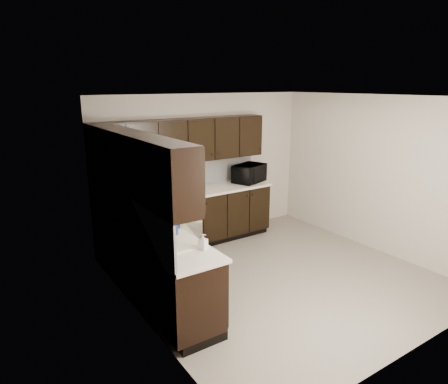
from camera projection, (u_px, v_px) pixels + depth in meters
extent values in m
plane|color=gray|center=(278.00, 277.00, 5.68)|extent=(4.00, 4.00, 0.00)
plane|color=white|center=(285.00, 97.00, 5.02)|extent=(4.00, 4.00, 0.00)
cube|color=beige|center=(204.00, 167.00, 6.96)|extent=(4.00, 0.02, 2.50)
cube|color=beige|center=(140.00, 219.00, 4.28)|extent=(0.02, 4.00, 2.50)
cube|color=beige|center=(375.00, 174.00, 6.42)|extent=(0.02, 4.00, 2.50)
cube|color=beige|center=(423.00, 239.00, 3.75)|extent=(4.00, 0.02, 2.50)
cube|color=black|center=(189.00, 220.00, 6.66)|extent=(3.00, 0.60, 0.90)
cube|color=black|center=(158.00, 270.00, 4.90)|extent=(0.60, 2.20, 0.90)
cube|color=black|center=(188.00, 242.00, 6.79)|extent=(3.00, 0.54, 0.10)
cube|color=black|center=(161.00, 298.00, 5.02)|extent=(0.54, 2.20, 0.10)
cube|color=white|center=(188.00, 193.00, 6.54)|extent=(3.03, 0.63, 0.04)
cube|color=white|center=(156.00, 234.00, 4.77)|extent=(0.63, 2.23, 0.04)
cube|color=white|center=(179.00, 175.00, 6.70)|extent=(3.00, 0.02, 0.48)
cube|color=white|center=(122.00, 211.00, 4.79)|extent=(0.02, 2.80, 0.48)
cube|color=black|center=(183.00, 141.00, 6.42)|extent=(3.00, 0.33, 0.70)
cube|color=black|center=(137.00, 164.00, 4.58)|extent=(0.33, 2.47, 0.70)
cube|color=#F2EBC6|center=(186.00, 225.00, 6.31)|extent=(0.58, 0.02, 0.78)
cube|color=#F2EBC6|center=(186.00, 204.00, 6.22)|extent=(0.58, 0.03, 0.08)
cylinder|color=black|center=(186.00, 205.00, 6.20)|extent=(0.04, 0.02, 0.04)
cube|color=#F2EBC6|center=(168.00, 240.00, 4.54)|extent=(0.54, 0.82, 0.03)
cube|color=#F2EBC6|center=(177.00, 253.00, 4.40)|extent=(0.42, 0.34, 0.16)
cube|color=#F2EBC6|center=(161.00, 241.00, 4.72)|extent=(0.42, 0.34, 0.16)
cylinder|color=silver|center=(150.00, 233.00, 4.39)|extent=(0.03, 0.03, 0.26)
cylinder|color=silver|center=(153.00, 222.00, 4.38)|extent=(0.14, 0.02, 0.02)
cylinder|color=#B2B2B7|center=(177.00, 250.00, 4.39)|extent=(0.20, 0.20, 0.10)
imported|color=black|center=(249.00, 173.00, 7.15)|extent=(0.68, 0.57, 0.32)
imported|color=gray|center=(203.00, 242.00, 4.27)|extent=(0.10, 0.10, 0.17)
imported|color=gray|center=(140.00, 218.00, 4.93)|extent=(0.09, 0.10, 0.22)
cube|color=#ADADAF|center=(141.00, 192.00, 6.09)|extent=(0.47, 0.41, 0.24)
cube|color=silver|center=(145.00, 214.00, 5.19)|extent=(0.49, 0.43, 0.16)
cylinder|color=navy|center=(170.00, 225.00, 4.64)|extent=(0.22, 0.22, 0.27)
cylinder|color=#0C8D82|center=(139.00, 201.00, 5.70)|extent=(0.09, 0.09, 0.18)
cylinder|color=white|center=(146.00, 204.00, 5.33)|extent=(0.17, 0.17, 0.34)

